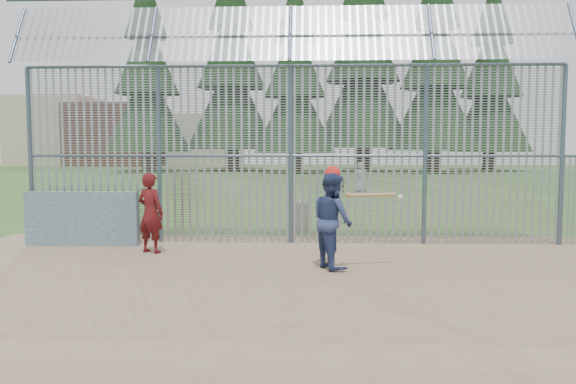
{
  "coord_description": "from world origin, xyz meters",
  "views": [
    {
      "loc": [
        0.48,
        -9.14,
        2.2
      ],
      "look_at": [
        0.0,
        2.0,
        1.3
      ],
      "focal_mm": 35.0,
      "sensor_mm": 36.0,
      "label": 1
    }
  ],
  "objects_px": {
    "dugout_wall": "(81,219)",
    "trash_can": "(301,217)",
    "bleacher": "(85,202)",
    "batter": "(332,220)",
    "onlooker": "(150,213)"
  },
  "relations": [
    {
      "from": "dugout_wall",
      "to": "trash_can",
      "type": "bearing_deg",
      "value": 26.03
    },
    {
      "from": "trash_can",
      "to": "bleacher",
      "type": "relative_size",
      "value": 0.27
    },
    {
      "from": "dugout_wall",
      "to": "bleacher",
      "type": "relative_size",
      "value": 0.83
    },
    {
      "from": "dugout_wall",
      "to": "batter",
      "type": "distance_m",
      "value": 5.82
    },
    {
      "from": "dugout_wall",
      "to": "onlooker",
      "type": "height_order",
      "value": "onlooker"
    },
    {
      "from": "dugout_wall",
      "to": "bleacher",
      "type": "xyz_separation_m",
      "value": [
        -2.32,
        5.85,
        -0.21
      ]
    },
    {
      "from": "onlooker",
      "to": "trash_can",
      "type": "xyz_separation_m",
      "value": [
        3.03,
        3.08,
        -0.47
      ]
    },
    {
      "from": "batter",
      "to": "onlooker",
      "type": "height_order",
      "value": "batter"
    },
    {
      "from": "trash_can",
      "to": "dugout_wall",
      "type": "bearing_deg",
      "value": -153.97
    },
    {
      "from": "dugout_wall",
      "to": "bleacher",
      "type": "distance_m",
      "value": 6.3
    },
    {
      "from": "bleacher",
      "to": "batter",
      "type": "bearing_deg",
      "value": -45.46
    },
    {
      "from": "onlooker",
      "to": "trash_can",
      "type": "distance_m",
      "value": 4.34
    },
    {
      "from": "batter",
      "to": "onlooker",
      "type": "bearing_deg",
      "value": 44.93
    },
    {
      "from": "batter",
      "to": "trash_can",
      "type": "bearing_deg",
      "value": -17.23
    },
    {
      "from": "trash_can",
      "to": "batter",
      "type": "bearing_deg",
      "value": -81.52
    }
  ]
}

